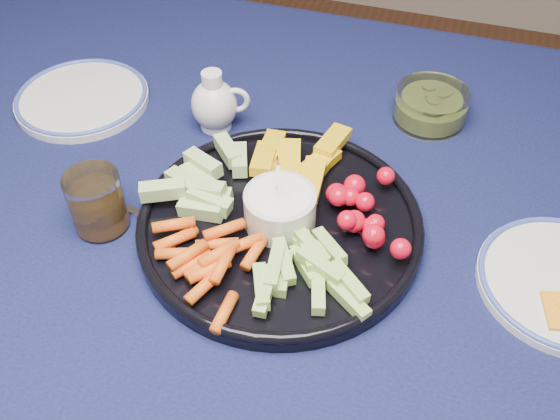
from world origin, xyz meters
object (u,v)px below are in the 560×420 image
(side_plate_extra, at_px, (82,98))
(creamer_pitcher, at_px, (215,104))
(pickle_bowl, at_px, (430,107))
(dining_table, at_px, (264,237))
(juice_tumbler, at_px, (98,205))
(crudite_platter, at_px, (278,219))

(side_plate_extra, bearing_deg, creamer_pitcher, 2.08)
(creamer_pitcher, height_order, pickle_bowl, creamer_pitcher)
(dining_table, relative_size, juice_tumbler, 19.32)
(crudite_platter, distance_m, creamer_pitcher, 0.25)
(pickle_bowl, bearing_deg, dining_table, -128.30)
(crudite_platter, height_order, juice_tumbler, crudite_platter)
(crudite_platter, xyz_separation_m, juice_tumbler, (-0.23, -0.06, 0.02))
(crudite_platter, xyz_separation_m, creamer_pitcher, (-0.16, 0.18, 0.02))
(pickle_bowl, distance_m, juice_tumbler, 0.53)
(creamer_pitcher, bearing_deg, pickle_bowl, 20.66)
(dining_table, distance_m, creamer_pitcher, 0.22)
(creamer_pitcher, xyz_separation_m, juice_tumbler, (-0.07, -0.25, -0.01))
(crudite_platter, relative_size, pickle_bowl, 3.31)
(dining_table, distance_m, side_plate_extra, 0.39)
(pickle_bowl, xyz_separation_m, juice_tumbler, (-0.39, -0.37, 0.01))
(pickle_bowl, relative_size, side_plate_extra, 0.52)
(side_plate_extra, bearing_deg, crudite_platter, -23.80)
(crudite_platter, relative_size, juice_tumbler, 4.39)
(crudite_platter, relative_size, side_plate_extra, 1.74)
(pickle_bowl, height_order, side_plate_extra, pickle_bowl)
(pickle_bowl, relative_size, juice_tumbler, 1.33)
(juice_tumbler, height_order, side_plate_extra, juice_tumbler)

